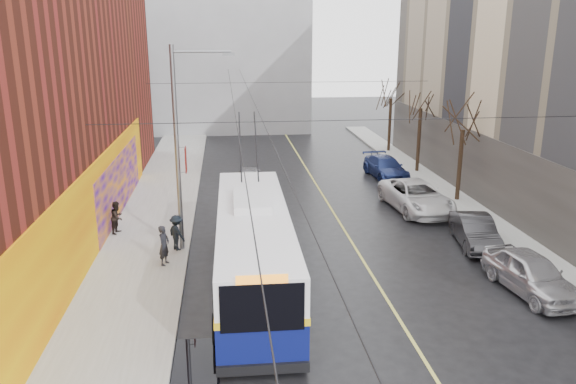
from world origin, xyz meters
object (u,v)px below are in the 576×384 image
object	(u,v)px
tree_mid	(422,97)
trolleybus	(254,246)
tree_near	(464,116)
pedestrian_c	(177,233)
streetlight_pole	(181,145)
pedestrian_b	(117,217)
tree_far	(392,89)
parked_car_b	(475,231)
pedestrian_a	(164,245)
parked_car_d	(386,168)
following_car	(249,179)
parked_car_c	(416,196)
parked_car_a	(531,274)

from	to	relation	value
tree_mid	trolleybus	size ratio (longest dim) A/B	0.53
tree_near	pedestrian_c	world-z (taller)	tree_near
tree_near	trolleybus	bearing A→B (deg)	-141.06
streetlight_pole	pedestrian_b	world-z (taller)	streetlight_pole
tree_mid	tree_far	xyz separation A→B (m)	(0.00, 7.00, -0.11)
parked_car_b	pedestrian_b	bearing A→B (deg)	178.19
tree_mid	pedestrian_a	xyz separation A→B (m)	(-15.89, -14.74, -4.26)
tree_near	tree_mid	size ratio (longest dim) A/B	0.96
tree_mid	parked_car_d	distance (m)	5.35
parked_car_d	following_car	xyz separation A→B (m)	(-9.28, -1.98, -0.02)
pedestrian_a	tree_near	bearing A→B (deg)	-42.64
parked_car_c	pedestrian_c	xyz separation A→B (m)	(-12.59, -4.84, 0.15)
tree_mid	trolleybus	xyz separation A→B (m)	(-12.29, -16.94, -3.61)
parked_car_b	pedestrian_c	world-z (taller)	pedestrian_c
tree_mid	trolleybus	distance (m)	21.24
parked_car_d	following_car	world-z (taller)	parked_car_d
pedestrian_b	tree_near	bearing A→B (deg)	-62.18
following_car	tree_far	bearing A→B (deg)	45.45
tree_far	parked_car_c	distance (m)	16.16
pedestrian_b	pedestrian_c	bearing A→B (deg)	-113.21
parked_car_a	parked_car_c	distance (m)	10.38
tree_near	tree_far	size ratio (longest dim) A/B	0.97
trolleybus	following_car	world-z (taller)	trolleybus
tree_mid	parked_car_d	bearing A→B (deg)	-156.34
trolleybus	tree_far	bearing A→B (deg)	63.54
streetlight_pole	trolleybus	bearing A→B (deg)	-54.15
parked_car_a	pedestrian_a	world-z (taller)	pedestrian_a
tree_near	parked_car_c	xyz separation A→B (m)	(-2.91, -1.30, -4.18)
pedestrian_b	streetlight_pole	bearing A→B (deg)	-108.57
parked_car_d	pedestrian_a	xyz separation A→B (m)	(-13.31, -13.61, 0.29)
parked_car_d	pedestrian_c	size ratio (longest dim) A/B	3.04
streetlight_pole	pedestrian_a	world-z (taller)	streetlight_pole
streetlight_pole	tree_mid	size ratio (longest dim) A/B	1.35
parked_car_d	tree_mid	bearing A→B (deg)	18.22
tree_near	parked_car_b	world-z (taller)	tree_near
trolleybus	parked_car_a	bearing A→B (deg)	-8.66
trolleybus	pedestrian_c	world-z (taller)	trolleybus
following_car	pedestrian_c	size ratio (longest dim) A/B	2.52
parked_car_a	following_car	bearing A→B (deg)	115.69
tree_near	following_car	distance (m)	13.20
parked_car_a	following_car	size ratio (longest dim) A/B	1.12
following_car	pedestrian_a	world-z (taller)	pedestrian_a
pedestrian_a	trolleybus	bearing A→B (deg)	-100.01
trolleybus	pedestrian_a	distance (m)	4.26
trolleybus	parked_car_b	xyz separation A→B (m)	(10.29, 3.16, -0.94)
parked_car_a	streetlight_pole	bearing A→B (deg)	150.05
pedestrian_a	parked_car_b	bearing A→B (deg)	-64.64
parked_car_a	tree_mid	bearing A→B (deg)	77.16
tree_mid	tree_far	size ratio (longest dim) A/B	1.02
pedestrian_b	parked_car_a	bearing A→B (deg)	-99.16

